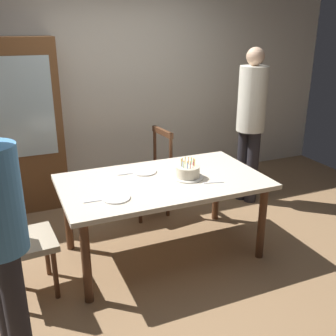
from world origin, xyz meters
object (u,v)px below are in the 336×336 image
Objects in this scene: chair_spindle_back at (149,175)px; plate_far_side at (144,172)px; dining_table at (163,188)px; birthday_cake at (188,172)px; person_guest at (251,117)px; plate_near_celebrant at (116,198)px; china_cabinet at (9,128)px; chair_upholstered at (11,235)px.

plate_far_side is at bearing -113.98° from chair_spindle_back.
dining_table is at bearing -102.19° from chair_spindle_back.
birthday_cake is 0.16× the size of person_guest.
dining_table is 8.06× the size of plate_near_celebrant.
birthday_cake is 1.27× the size of plate_far_side.
china_cabinet is at bearing 151.88° from chair_spindle_back.
person_guest reaches higher than plate_far_side.
dining_table is at bearing 166.97° from birthday_cake.
china_cabinet is (-1.39, 1.61, 0.16)m from birthday_cake.
birthday_cake is at bearing -42.45° from plate_far_side.
plate_far_side is at bearing -50.75° from china_cabinet.
birthday_cake is at bearing -13.03° from dining_table.
birthday_cake is 0.94m from chair_spindle_back.
dining_table is 0.88m from chair_spindle_back.
plate_near_celebrant is 0.12× the size of china_cabinet.
dining_table is at bearing 25.24° from plate_near_celebrant.
person_guest is (2.65, 0.83, 0.49)m from chair_upholstered.
birthday_cake is 1.40m from person_guest.
china_cabinet is at bearing 126.99° from dining_table.
chair_upholstered is at bearing -93.47° from china_cabinet.
chair_upholstered is 0.53× the size of person_guest.
chair_upholstered is (-1.28, -0.12, -0.13)m from dining_table.
chair_spindle_back is 1.00× the size of chair_upholstered.
birthday_cake is at bearing 2.72° from chair_upholstered.
chair_upholstered is 1.73m from china_cabinet.
chair_spindle_back is 0.50× the size of china_cabinet.
plate_near_celebrant is 1.29m from chair_spindle_back.
person_guest is at bearing 27.19° from dining_table.
chair_spindle_back is (0.18, 0.83, -0.20)m from dining_table.
china_cabinet reaches higher than chair_spindle_back.
chair_upholstered is at bearing -174.56° from dining_table.
china_cabinet reaches higher than plate_far_side.
china_cabinet is at bearing 86.53° from chair_upholstered.
person_guest is (1.46, 0.48, 0.28)m from plate_far_side.
plate_near_celebrant and plate_far_side have the same top height.
dining_table is 1.97m from china_cabinet.
chair_spindle_back is at bearing 173.89° from person_guest.
person_guest is at bearing -6.11° from chair_spindle_back.
chair_upholstered is (-0.79, 0.11, -0.21)m from plate_near_celebrant.
dining_table is 1.87× the size of chair_spindle_back.
chair_upholstered is at bearing -162.65° from person_guest.
plate_near_celebrant is 0.12× the size of person_guest.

